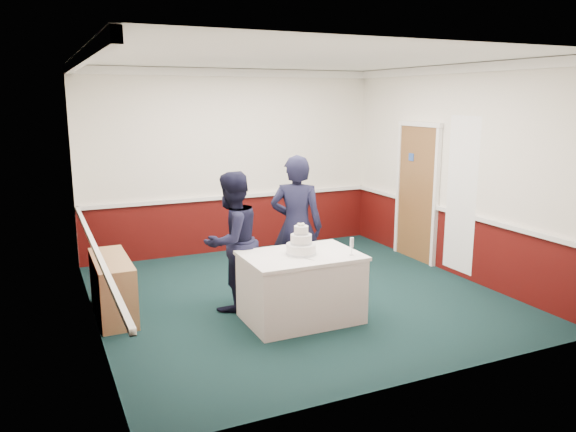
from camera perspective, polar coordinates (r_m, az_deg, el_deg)
name	(u,v)px	position (r m, az deg, el deg)	size (l,w,h in m)	color
ground	(298,295)	(7.42, 0.98, -8.07)	(5.00, 5.00, 0.00)	black
room_shell	(284,141)	(7.59, -0.43, 7.60)	(5.00, 5.00, 3.00)	white
sideboard	(113,287)	(6.98, -17.37, -6.89)	(0.41, 1.20, 0.70)	tan
cake_table	(301,287)	(6.53, 1.32, -7.17)	(1.32, 0.92, 0.79)	white
wedding_cake	(301,245)	(6.39, 1.34, -2.94)	(0.35, 0.35, 0.36)	white
cake_knife	(307,259)	(6.23, 1.89, -4.35)	(0.01, 0.22, 0.01)	silver
champagne_flute	(352,243)	(6.37, 6.50, -2.79)	(0.05, 0.05, 0.21)	silver
person_man	(232,241)	(6.79, -5.73, -2.57)	(0.82, 0.64, 1.69)	black
person_woman	(296,227)	(7.17, 0.86, -1.09)	(0.67, 0.44, 1.84)	black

